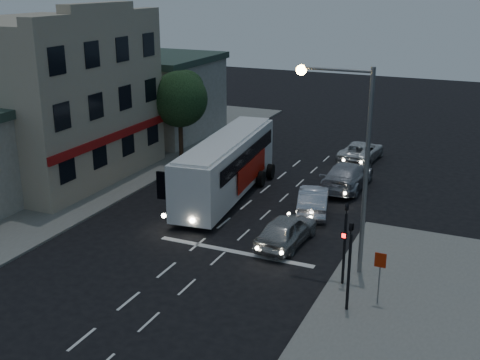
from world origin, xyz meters
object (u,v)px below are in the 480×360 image
at_px(traffic_signal_main, 345,234).
at_px(streetlight, 352,148).
at_px(car_sedan_c, 361,151).
at_px(traffic_signal_side, 350,256).
at_px(street_tree, 180,97).
at_px(regulatory_sign, 380,270).
at_px(tour_bus, 226,165).
at_px(car_sedan_a, 313,200).
at_px(car_sedan_b, 347,175).
at_px(car_suv, 286,230).

distance_m(traffic_signal_main, streetlight, 3.61).
bearing_deg(car_sedan_c, traffic_signal_side, 105.02).
bearing_deg(street_tree, regulatory_sign, -41.08).
relative_size(tour_bus, car_sedan_c, 2.38).
relative_size(car_sedan_a, car_sedan_b, 0.81).
bearing_deg(tour_bus, traffic_signal_main, -47.25).
height_order(tour_bus, traffic_signal_side, traffic_signal_side).
height_order(streetlight, street_tree, streetlight).
bearing_deg(traffic_signal_side, street_tree, 135.50).
bearing_deg(car_sedan_b, regulatory_sign, 110.30).
relative_size(car_sedan_a, traffic_signal_side, 1.10).
bearing_deg(tour_bus, car_suv, -48.21).
relative_size(traffic_signal_main, regulatory_sign, 1.86).
distance_m(traffic_signal_side, regulatory_sign, 1.61).
relative_size(traffic_signal_main, streetlight, 0.46).
xyz_separation_m(car_suv, car_sedan_c, (-0.01, 15.78, -0.06)).
bearing_deg(streetlight, regulatory_sign, -51.25).
bearing_deg(traffic_signal_side, regulatory_sign, 43.92).
height_order(car_sedan_b, car_sedan_c, car_sedan_b).
bearing_deg(car_suv, regulatory_sign, 146.86).
relative_size(tour_bus, street_tree, 1.94).
bearing_deg(car_suv, car_sedan_c, -85.97).
bearing_deg(car_suv, traffic_signal_main, 144.22).
xyz_separation_m(tour_bus, street_tree, (-6.52, 6.07, 2.54)).
relative_size(traffic_signal_side, streetlight, 0.46).
distance_m(car_sedan_c, traffic_signal_side, 21.29).
height_order(car_sedan_a, traffic_signal_side, traffic_signal_side).
relative_size(car_sedan_b, traffic_signal_main, 1.37).
height_order(car_sedan_b, street_tree, street_tree).
distance_m(car_sedan_b, street_tree, 13.40).
bearing_deg(tour_bus, car_sedan_b, 28.97).
bearing_deg(traffic_signal_side, car_suv, 130.88).
relative_size(car_suv, streetlight, 0.50).
bearing_deg(car_sedan_b, streetlight, 105.08).
height_order(traffic_signal_main, streetlight, streetlight).
distance_m(car_suv, traffic_signal_side, 6.82).
distance_m(tour_bus, traffic_signal_main, 12.38).
xyz_separation_m(tour_bus, car_sedan_a, (5.57, -0.44, -1.22)).
relative_size(car_sedan_b, traffic_signal_side, 1.37).
bearing_deg(car_sedan_c, traffic_signal_main, 104.18).
bearing_deg(traffic_signal_main, car_sedan_b, 103.63).
distance_m(car_suv, traffic_signal_main, 5.00).
height_order(car_sedan_a, traffic_signal_main, traffic_signal_main).
xyz_separation_m(car_suv, street_tree, (-12.18, 11.22, 3.73)).
bearing_deg(car_sedan_a, regulatory_sign, 107.56).
distance_m(car_sedan_b, traffic_signal_side, 15.06).
bearing_deg(car_sedan_c, tour_bus, 65.24).
distance_m(car_suv, regulatory_sign, 6.74).
xyz_separation_m(car_suv, streetlight, (3.37, -1.60, 4.97)).
bearing_deg(regulatory_sign, car_sedan_c, 105.07).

